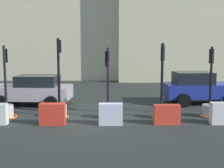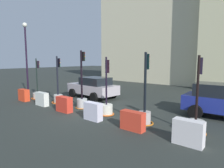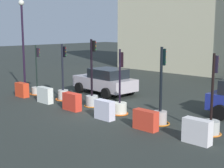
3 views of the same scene
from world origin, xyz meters
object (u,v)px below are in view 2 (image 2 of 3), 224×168
(traffic_light_5, at_px, (196,122))
(car_blue_estate, at_px, (224,101))
(construction_barrier_3, at_px, (93,111))
(car_silver_hatchback, at_px, (93,87))
(traffic_light_2, at_px, (82,98))
(construction_barrier_2, at_px, (64,104))
(traffic_light_1, at_px, (58,96))
(traffic_light_3, at_px, (106,106))
(construction_barrier_4, at_px, (133,121))
(construction_barrier_5, at_px, (188,133))
(traffic_light_4, at_px, (145,111))
(street_lamp_post, at_px, (26,51))
(traffic_light_0, at_px, (38,93))
(construction_barrier_1, at_px, (42,99))
(construction_barrier_0, at_px, (24,95))

(traffic_light_5, bearing_deg, car_blue_estate, 82.47)
(construction_barrier_3, distance_m, car_silver_hatchback, 6.00)
(traffic_light_2, height_order, construction_barrier_2, traffic_light_2)
(traffic_light_2, xyz_separation_m, car_silver_hatchback, (-1.90, 2.88, 0.19))
(construction_barrier_2, xyz_separation_m, car_blue_estate, (7.37, 4.51, 0.45))
(traffic_light_1, relative_size, traffic_light_3, 1.03)
(traffic_light_2, bearing_deg, construction_barrier_4, -15.38)
(construction_barrier_3, height_order, construction_barrier_5, construction_barrier_5)
(car_blue_estate, bearing_deg, traffic_light_5, -97.53)
(traffic_light_4, bearing_deg, car_blue_estate, 51.79)
(traffic_light_2, relative_size, construction_barrier_3, 3.66)
(traffic_light_5, bearing_deg, construction_barrier_3, -163.00)
(traffic_light_4, relative_size, street_lamp_post, 0.57)
(traffic_light_0, height_order, construction_barrier_5, traffic_light_0)
(traffic_light_2, bearing_deg, construction_barrier_2, -93.49)
(construction_barrier_3, bearing_deg, traffic_light_1, 165.10)
(construction_barrier_3, bearing_deg, street_lamp_post, 172.67)
(traffic_light_2, distance_m, construction_barrier_3, 2.70)
(street_lamp_post, bearing_deg, construction_barrier_3, -7.33)
(traffic_light_2, relative_size, street_lamp_post, 0.60)
(traffic_light_3, xyz_separation_m, car_silver_hatchback, (-4.10, 3.07, 0.35))
(traffic_light_3, bearing_deg, construction_barrier_4, -23.90)
(construction_barrier_4, relative_size, car_blue_estate, 0.26)
(street_lamp_post, bearing_deg, traffic_light_4, 0.23)
(traffic_light_5, distance_m, street_lamp_post, 13.56)
(traffic_light_1, bearing_deg, car_silver_hatchback, 80.86)
(construction_barrier_1, distance_m, construction_barrier_5, 9.51)
(traffic_light_3, relative_size, traffic_light_4, 0.94)
(traffic_light_3, height_order, construction_barrier_5, traffic_light_3)
(construction_barrier_3, distance_m, construction_barrier_5, 4.69)
(construction_barrier_1, bearing_deg, street_lamp_post, 164.72)
(traffic_light_3, bearing_deg, car_silver_hatchback, 143.17)
(construction_barrier_1, bearing_deg, construction_barrier_5, 0.08)
(traffic_light_0, relative_size, traffic_light_4, 0.92)
(traffic_light_0, height_order, traffic_light_4, traffic_light_4)
(traffic_light_5, xyz_separation_m, street_lamp_post, (-13.17, -0.28, 3.23))
(construction_barrier_0, distance_m, construction_barrier_2, 4.79)
(traffic_light_1, bearing_deg, construction_barrier_2, -27.72)
(traffic_light_2, bearing_deg, car_silver_hatchback, 123.36)
(construction_barrier_3, bearing_deg, traffic_light_5, 17.00)
(traffic_light_4, xyz_separation_m, construction_barrier_1, (-7.11, -1.08, -0.17))
(traffic_light_1, bearing_deg, construction_barrier_0, -154.00)
(construction_barrier_3, distance_m, street_lamp_post, 9.30)
(construction_barrier_1, relative_size, car_silver_hatchback, 0.24)
(traffic_light_2, height_order, traffic_light_3, traffic_light_2)
(traffic_light_0, xyz_separation_m, traffic_light_5, (11.79, 0.23, 0.10))
(traffic_light_0, bearing_deg, construction_barrier_4, -6.45)
(traffic_light_3, bearing_deg, construction_barrier_1, -166.96)
(car_blue_estate, xyz_separation_m, street_lamp_post, (-13.59, -3.44, 2.84))
(traffic_light_4, xyz_separation_m, construction_barrier_4, (0.05, -1.08, -0.19))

